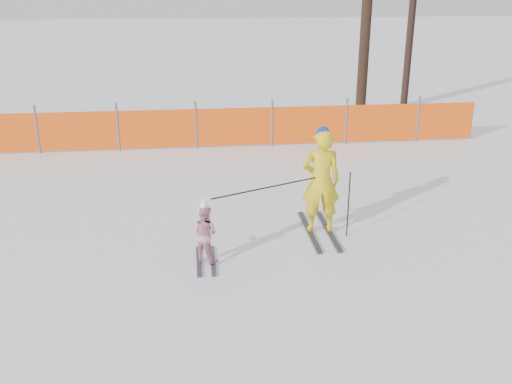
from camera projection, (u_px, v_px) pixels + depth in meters
ground at (260, 262)px, 8.98m from camera, size 120.00×120.00×0.00m
adult at (321, 181)px, 9.73m from camera, size 0.70×1.71×1.91m
child at (205, 233)px, 8.82m from camera, size 0.57×1.01×1.10m
ski_poles at (298, 194)px, 9.37m from camera, size 2.37×0.83×1.16m
safety_fence at (185, 128)px, 14.81m from camera, size 15.60×0.06×1.25m
tree_trunks at (382, 17)px, 17.80m from camera, size 2.45×2.20×6.57m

